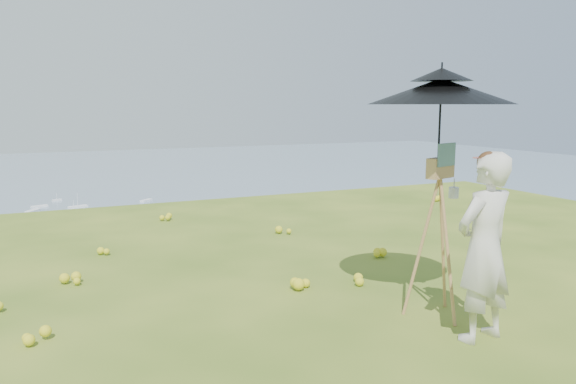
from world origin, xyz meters
name	(u,v)px	position (x,y,z in m)	size (l,w,h in m)	color
ground	(409,299)	(0.00, 0.00, 0.00)	(14.00, 14.00, 0.00)	#45661D
shoreline_tier	(77,378)	(0.00, 75.00, -36.00)	(170.00, 28.00, 8.00)	slate
bay_water	(46,195)	(0.00, 240.00, -34.00)	(700.00, 700.00, 0.00)	slate
slope_trees	(102,348)	(0.00, 35.00, -15.00)	(110.00, 50.00, 6.00)	#1A4B16
harbor_town	(74,334)	(0.00, 75.00, -29.50)	(110.00, 22.00, 5.00)	silver
moored_boats	(3,239)	(-12.50, 161.00, -33.65)	(140.00, 140.00, 0.70)	white
wildflowers	(395,287)	(0.00, 0.25, 0.06)	(10.00, 10.50, 0.12)	yellow
painter	(484,247)	(-0.06, -1.09, 0.83)	(0.60, 0.40, 1.65)	beige
field_easel	(438,231)	(-0.06, -0.48, 0.84)	(0.64, 0.64, 1.68)	#9F6F42
sun_umbrella	(440,119)	(-0.06, -0.45, 1.90)	(1.35, 1.35, 1.03)	black
painter_cap	(489,157)	(-0.06, -1.09, 1.60)	(0.18, 0.22, 0.10)	#CB6F70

